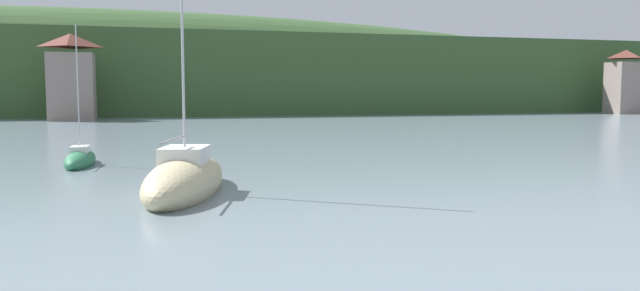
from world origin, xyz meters
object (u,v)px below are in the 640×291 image
Objects in this scene: shore_building_west at (72,78)px; sailboat_mid_9 at (80,160)px; sailboat_mid_6 at (185,180)px; shore_building_westcentral at (625,83)px.

sailboat_mid_9 is (5.71, -49.16, -4.89)m from shore_building_west.
sailboat_mid_9 is at bearing 40.04° from sailboat_mid_6.
shore_building_westcentral is 1.43× the size of sailboat_mid_9.
sailboat_mid_6 is at bearing -151.75° from sailboat_mid_9.
shore_building_west is 82.27m from shore_building_westcentral.
sailboat_mid_6 is 10.69m from sailboat_mid_9.
sailboat_mid_9 is (-4.44, 9.72, -0.20)m from sailboat_mid_6.
shore_building_westcentral is 0.94× the size of sailboat_mid_6.
shore_building_westcentral reaches higher than sailboat_mid_9.
shore_building_west reaches higher than sailboat_mid_6.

